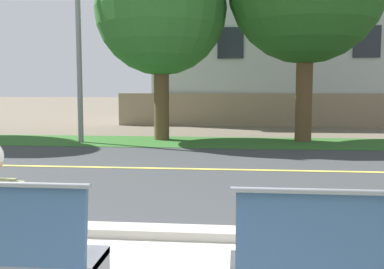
% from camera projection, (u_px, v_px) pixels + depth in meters
% --- Properties ---
extents(ground_plane, '(140.00, 140.00, 0.00)m').
position_uv_depth(ground_plane, '(216.00, 158.00, 10.48)').
color(ground_plane, '#665B4C').
extents(curb_edge, '(44.00, 0.30, 0.11)m').
position_uv_depth(curb_edge, '(191.00, 233.00, 4.88)').
color(curb_edge, '#ADA89E').
rests_on(curb_edge, ground_plane).
extents(street_asphalt, '(52.00, 8.00, 0.01)m').
position_uv_depth(street_asphalt, '(213.00, 170.00, 8.99)').
color(street_asphalt, '#383A3D').
rests_on(street_asphalt, ground_plane).
extents(road_centre_line, '(48.00, 0.14, 0.01)m').
position_uv_depth(road_centre_line, '(213.00, 169.00, 8.99)').
color(road_centre_line, '#E0CC4C').
rests_on(road_centre_line, ground_plane).
extents(far_verge_grass, '(48.00, 2.80, 0.02)m').
position_uv_depth(far_verge_grass, '(221.00, 142.00, 13.49)').
color(far_verge_grass, '#2D6026').
rests_on(far_verge_grass, ground_plane).
extents(garden_wall, '(13.00, 0.36, 1.40)m').
position_uv_depth(garden_wall, '(269.00, 110.00, 19.21)').
color(garden_wall, gray).
rests_on(garden_wall, ground_plane).
extents(house_across_street, '(13.37, 6.91, 6.99)m').
position_uv_depth(house_across_street, '(289.00, 48.00, 21.97)').
color(house_across_street, '#B7BCC1').
rests_on(house_across_street, ground_plane).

